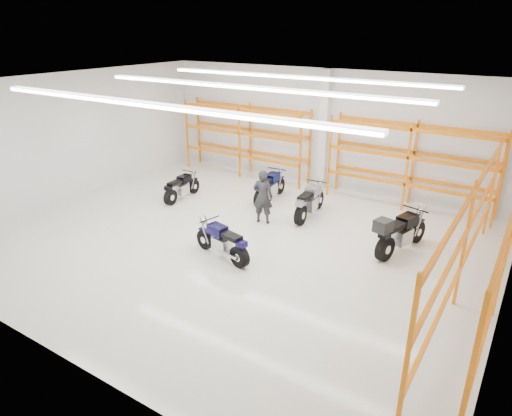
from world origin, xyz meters
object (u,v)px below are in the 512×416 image
Objects in this scene: motorcycle_back_d at (398,234)px; standing_man at (263,197)px; motorcycle_back_a at (181,188)px; structural_column at (324,130)px; motorcycle_back_c at (309,203)px; motorcycle_main at (224,243)px; motorcycle_back_b at (269,188)px.

standing_man is at bearing -177.38° from motorcycle_back_d.
motorcycle_back_d is 4.31m from standing_man.
structural_column is at bearing 47.95° from motorcycle_back_a.
motorcycle_back_a is 0.87× the size of motorcycle_back_c.
structural_column is (-0.97, 3.05, 1.74)m from motorcycle_back_c.
motorcycle_back_d is (7.90, 0.06, 0.15)m from motorcycle_back_a.
standing_man reaches higher than motorcycle_back_c.
motorcycle_back_b is at bearing 105.84° from motorcycle_main.
motorcycle_back_b reaches higher than motorcycle_back_a.
standing_man is (-1.06, -1.18, 0.37)m from motorcycle_back_c.
motorcycle_back_d is at bearing 167.29° from standing_man.
motorcycle_back_c is (4.66, 1.05, 0.07)m from motorcycle_back_a.
motorcycle_back_c is 1.63m from standing_man.
standing_man is at bearing 99.08° from motorcycle_main.
structural_column reaches higher than motorcycle_main.
motorcycle_back_a is 0.89× the size of motorcycle_back_b.
motorcycle_back_c is 0.93× the size of motorcycle_back_d.
structural_column reaches higher than motorcycle_back_a.
motorcycle_main is 2.76m from standing_man.
motorcycle_main is 0.92× the size of motorcycle_back_c.
motorcycle_back_b is 5.36m from motorcycle_back_d.
standing_man reaches higher than motorcycle_back_a.
motorcycle_back_d is 0.54× the size of structural_column.
motorcycle_back_d is (3.87, 2.89, 0.12)m from motorcycle_main.
motorcycle_back_b is at bearing 163.16° from motorcycle_back_d.
standing_man is (3.60, -0.13, 0.44)m from motorcycle_back_a.
motorcycle_back_d is 1.36× the size of standing_man.
motorcycle_back_d is at bearing -16.84° from motorcycle_back_b.
standing_man is at bearing -64.61° from motorcycle_back_b.
motorcycle_back_c is at bearing -147.17° from standing_man.
motorcycle_back_b is 1.24× the size of standing_man.
motorcycle_back_d is at bearing 36.78° from motorcycle_main.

